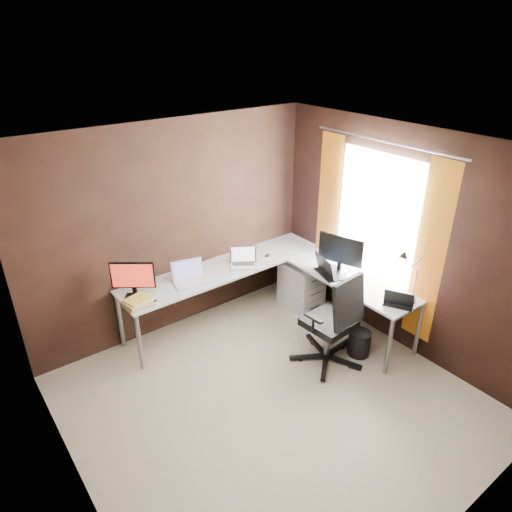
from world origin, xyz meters
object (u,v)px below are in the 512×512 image
(monitor_left, at_px, (133,278))
(laptop_black_big, at_px, (329,271))
(office_chair, at_px, (331,337))
(drawer_pedestal, at_px, (301,285))
(laptop_white, at_px, (189,277))
(wastebasket, at_px, (359,343))
(laptop_black_small, at_px, (399,302))
(monitor_right, at_px, (341,251))
(book_stack, at_px, (138,302))
(desk_lamp, at_px, (408,271))
(laptop_silver, at_px, (243,261))

(monitor_left, xyz_separation_m, laptop_black_big, (2.01, -0.93, -0.18))
(office_chair, bearing_deg, laptop_black_big, 45.16)
(drawer_pedestal, height_order, monitor_left, monitor_left)
(laptop_white, height_order, wastebasket, laptop_white)
(drawer_pedestal, xyz_separation_m, laptop_black_small, (0.01, -1.46, 0.48))
(monitor_right, bearing_deg, laptop_white, 41.68)
(book_stack, xyz_separation_m, wastebasket, (1.99, -1.35, -0.63))
(office_chair, bearing_deg, laptop_white, 120.77)
(book_stack, bearing_deg, desk_lamp, -35.39)
(drawer_pedestal, distance_m, desk_lamp, 1.65)
(laptop_white, height_order, laptop_black_big, laptop_black_big)
(monitor_right, relative_size, laptop_black_small, 1.46)
(monitor_right, bearing_deg, drawer_pedestal, -11.27)
(laptop_black_big, bearing_deg, drawer_pedestal, 6.10)
(laptop_black_small, xyz_separation_m, book_stack, (-2.17, 1.64, -0.00))
(drawer_pedestal, distance_m, laptop_black_big, 0.73)
(laptop_white, height_order, laptop_black_small, laptop_white)
(laptop_black_small, distance_m, desk_lamp, 0.34)
(laptop_black_big, bearing_deg, office_chair, 155.50)
(monitor_left, relative_size, wastebasket, 1.42)
(laptop_white, height_order, book_stack, laptop_white)
(laptop_black_small, height_order, wastebasket, laptop_black_small)
(monitor_left, bearing_deg, book_stack, -68.65)
(office_chair, bearing_deg, monitor_right, 35.02)
(monitor_left, bearing_deg, laptop_black_small, -3.98)
(drawer_pedestal, relative_size, wastebasket, 2.08)
(monitor_right, distance_m, laptop_silver, 1.18)
(laptop_silver, distance_m, laptop_black_small, 1.88)
(laptop_white, bearing_deg, office_chair, -40.78)
(laptop_black_big, bearing_deg, monitor_left, 81.28)
(laptop_white, relative_size, laptop_black_big, 0.95)
(laptop_silver, distance_m, wastebasket, 1.67)
(desk_lamp, bearing_deg, monitor_right, 89.33)
(monitor_right, distance_m, laptop_black_big, 0.27)
(drawer_pedestal, height_order, desk_lamp, desk_lamp)
(drawer_pedestal, bearing_deg, monitor_left, 169.67)
(laptop_white, xyz_separation_m, laptop_black_small, (1.49, -1.77, -0.01))
(laptop_black_small, bearing_deg, book_stack, 24.96)
(laptop_white, relative_size, desk_lamp, 0.71)
(laptop_silver, height_order, office_chair, office_chair)
(laptop_white, relative_size, wastebasket, 1.44)
(book_stack, bearing_deg, laptop_silver, 3.47)
(drawer_pedestal, xyz_separation_m, laptop_silver, (-0.74, 0.27, 0.48))
(laptop_black_small, bearing_deg, wastebasket, 4.08)
(monitor_left, bearing_deg, laptop_white, 30.42)
(wastebasket, bearing_deg, office_chair, 161.49)
(laptop_silver, relative_size, book_stack, 1.30)
(laptop_black_small, bearing_deg, monitor_left, 21.02)
(monitor_right, distance_m, wastebasket, 1.07)
(laptop_black_big, height_order, desk_lamp, desk_lamp)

